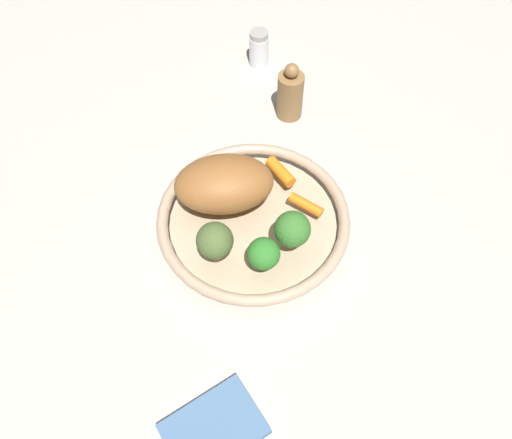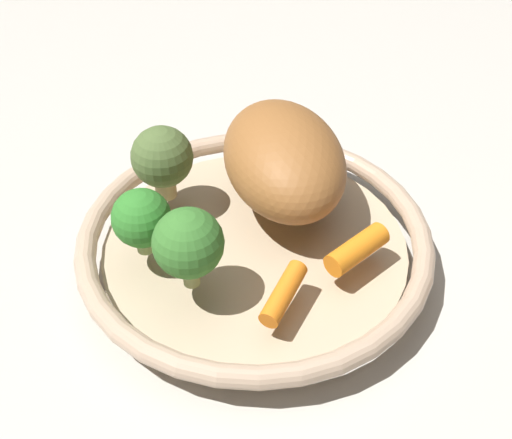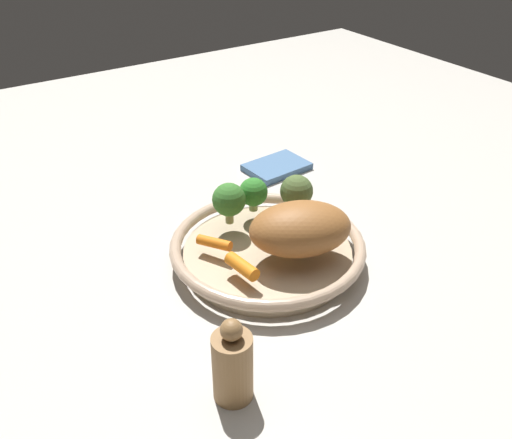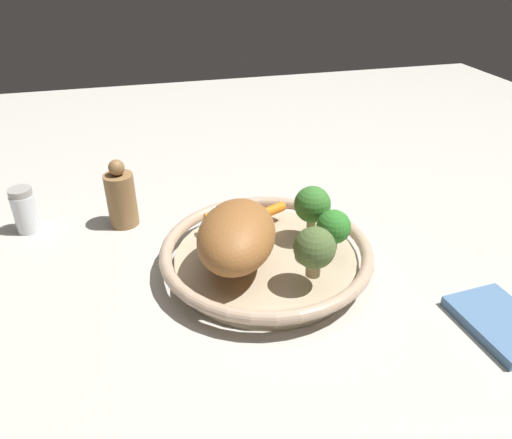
% 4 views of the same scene
% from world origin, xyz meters
% --- Properties ---
extents(ground_plane, '(2.24, 2.24, 0.00)m').
position_xyz_m(ground_plane, '(0.00, 0.00, 0.00)').
color(ground_plane, '#B7B2A8').
extents(serving_bowl, '(0.32, 0.32, 0.04)m').
position_xyz_m(serving_bowl, '(0.00, 0.00, 0.02)').
color(serving_bowl, tan).
rests_on(serving_bowl, ground_plane).
extents(roast_chicken_piece, '(0.19, 0.16, 0.08)m').
position_xyz_m(roast_chicken_piece, '(0.03, -0.05, 0.08)').
color(roast_chicken_piece, '#955C2D').
rests_on(roast_chicken_piece, serving_bowl).
extents(baby_carrot_near_rim, '(0.03, 0.06, 0.02)m').
position_xyz_m(baby_carrot_near_rim, '(-0.08, -0.05, 0.05)').
color(baby_carrot_near_rim, orange).
rests_on(baby_carrot_near_rim, serving_bowl).
extents(baby_carrot_center, '(0.04, 0.06, 0.02)m').
position_xyz_m(baby_carrot_center, '(-0.08, 0.03, 0.05)').
color(baby_carrot_center, orange).
rests_on(baby_carrot_center, serving_bowl).
extents(broccoli_floret_mid, '(0.06, 0.06, 0.07)m').
position_xyz_m(broccoli_floret_mid, '(-0.02, 0.08, 0.09)').
color(broccoli_floret_mid, '#9AA666').
rests_on(broccoli_floret_mid, serving_bowl).
extents(broccoli_floret_small, '(0.05, 0.05, 0.06)m').
position_xyz_m(broccoli_floret_small, '(0.03, 0.09, 0.08)').
color(broccoli_floret_small, '#95AC66').
rests_on(broccoli_floret_small, serving_bowl).
extents(broccoli_floret_large, '(0.06, 0.06, 0.07)m').
position_xyz_m(broccoli_floret_large, '(0.09, 0.04, 0.09)').
color(broccoli_floret_large, tan).
rests_on(broccoli_floret_large, serving_bowl).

